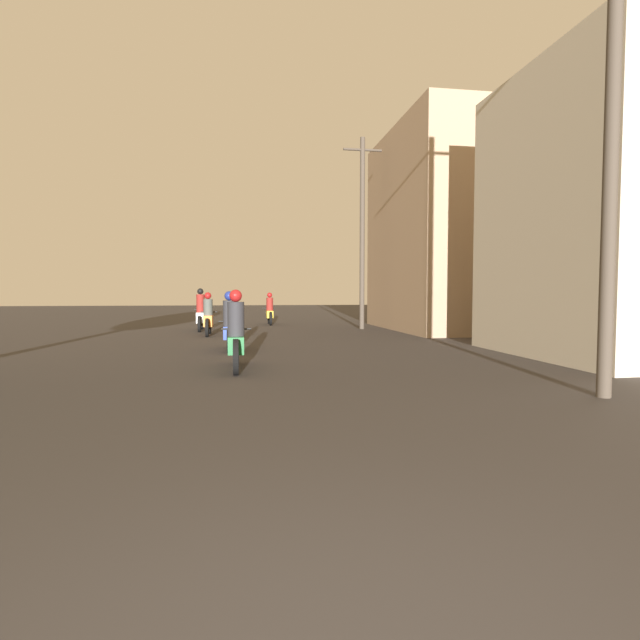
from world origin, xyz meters
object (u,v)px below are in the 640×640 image
Objects in this scene: motorcycle_white at (201,314)px; building_right_near at (628,214)px; motorcycle_orange at (208,318)px; building_right_far at (458,231)px; motorcycle_yellow at (270,312)px; utility_pole_far at (362,230)px; motorcycle_green at (236,338)px; motorcycle_blue at (229,326)px; utility_pole_near at (613,98)px.

building_right_near is at bearing -48.80° from motorcycle_white.
motorcycle_orange is 10.65m from building_right_far.
building_right_near reaches higher than motorcycle_yellow.
building_right_near is (10.10, -7.44, 2.73)m from motorcycle_orange.
utility_pole_far is (6.09, 2.19, 3.47)m from motorcycle_orange.
motorcycle_white is at bearing 90.52° from motorcycle_green.
building_right_near is at bearing -28.69° from motorcycle_orange.
motorcycle_yellow is at bearing 151.07° from building_right_far.
utility_pole_far is (5.25, 6.97, 3.46)m from motorcycle_blue.
motorcycle_white is 0.31× the size of building_right_near.
utility_pole_far reaches higher than motorcycle_orange.
utility_pole_far is (6.52, -0.02, 3.42)m from motorcycle_white.
motorcycle_yellow is (2.91, 3.48, -0.06)m from motorcycle_white.
motorcycle_blue is 4.85m from motorcycle_orange.
motorcycle_green is 13.62m from building_right_far.
motorcycle_white reaches higher than motorcycle_orange.
motorcycle_orange is at bearing -85.31° from motorcycle_white.
motorcycle_yellow is 15.42m from building_right_near.
motorcycle_green is 0.98× the size of motorcycle_white.
building_right_far reaches higher than motorcycle_green.
motorcycle_green is 12.02m from utility_pole_far.
utility_pole_far is at bearing 112.59° from building_right_near.
building_right_near is (9.26, -2.66, 2.72)m from motorcycle_blue.
utility_pole_near is (3.78, -17.28, 3.59)m from motorcycle_yellow.
motorcycle_green is at bearing 146.60° from utility_pole_near.
motorcycle_blue is 9.39m from utility_pole_far.
motorcycle_yellow is (2.48, 5.69, -0.01)m from motorcycle_orange.
motorcycle_white reaches higher than motorcycle_green.
motorcycle_green is 7.19m from utility_pole_near.
motorcycle_yellow is at bearing 73.54° from motorcycle_blue.
building_right_far is (7.49, -4.14, 3.43)m from motorcycle_yellow.
utility_pole_near is at bearing -132.73° from building_right_near.
utility_pole_near is at bearing -105.76° from building_right_far.
motorcycle_green is 10.47m from motorcycle_white.
building_right_far is at bearing -35.74° from motorcycle_yellow.
building_right_far is (8.92, 9.71, 3.42)m from motorcycle_green.
building_right_near reaches higher than motorcycle_blue.
building_right_far is (-0.13, 8.99, 0.70)m from building_right_near.
utility_pole_near is (-3.71, -13.15, 0.15)m from building_right_far.
utility_pole_far is (-3.87, 0.64, 0.04)m from building_right_far.
motorcycle_orange is at bearing 92.43° from motorcycle_blue.
building_right_far is 1.03× the size of utility_pole_far.
motorcycle_blue is 0.23× the size of building_right_far.
utility_pole_far is (5.05, 10.35, 3.46)m from motorcycle_green.
motorcycle_orange is 12.84m from building_right_near.
utility_pole_near is (6.26, -11.60, 3.58)m from motorcycle_orange.
motorcycle_orange is 0.25× the size of utility_pole_far.
motorcycle_green is 3.38m from motorcycle_blue.
building_right_far is (9.13, 6.33, 3.42)m from motorcycle_blue.
building_right_near reaches higher than motorcycle_orange.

